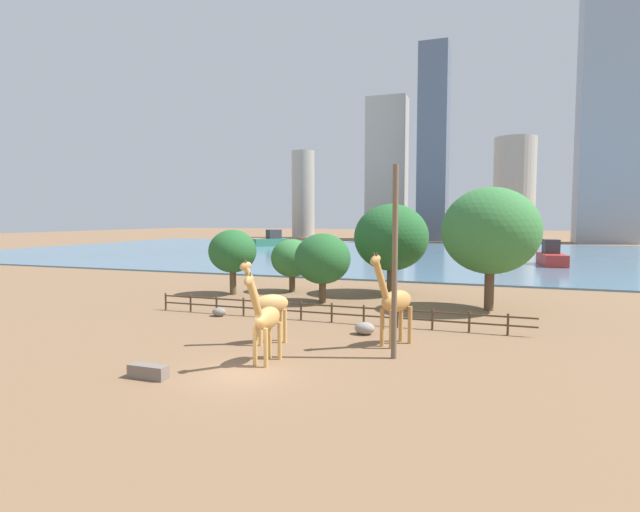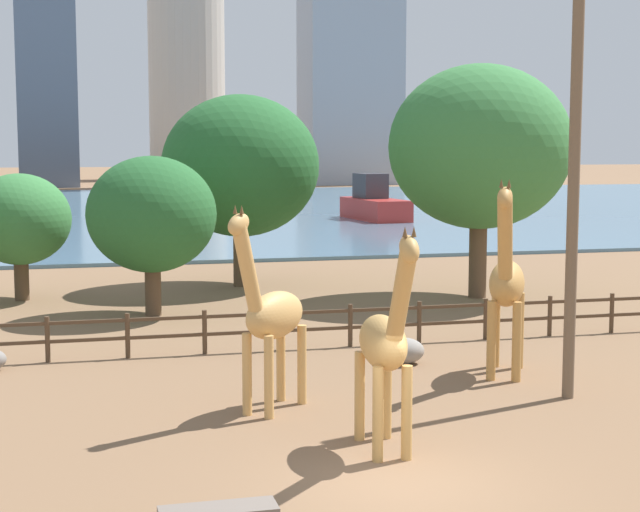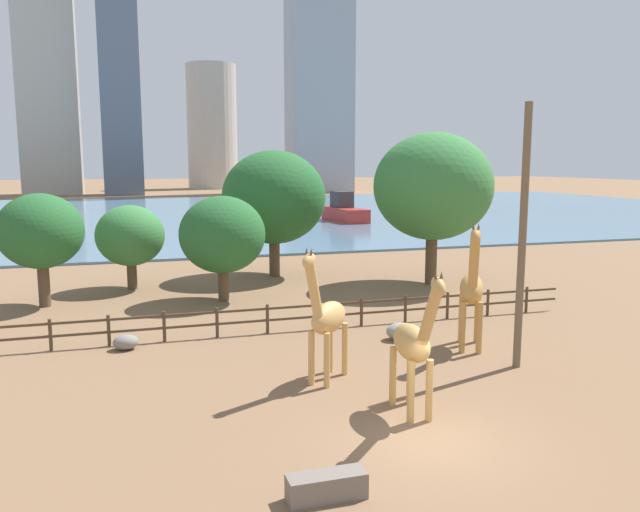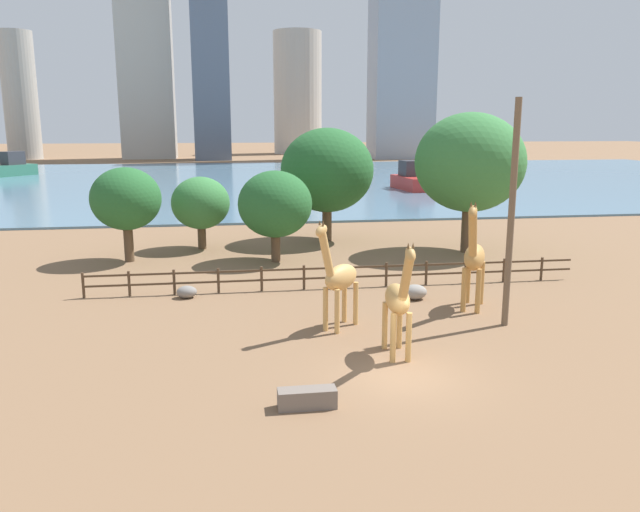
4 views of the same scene
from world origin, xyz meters
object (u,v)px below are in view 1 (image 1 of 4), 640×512
(boat_sailboat, at_px, (552,256))
(tree_right_small, at_px, (323,259))
(utility_pole, at_px, (395,263))
(tree_left_small, at_px, (233,251))
(boulder_by_pole, at_px, (219,312))
(boat_ferry, at_px, (508,247))
(giraffe_companion, at_px, (266,319))
(boat_tug, at_px, (271,240))
(feeding_trough, at_px, (148,372))
(tree_center_broad, at_px, (292,258))
(tree_right_tall, at_px, (491,231))
(tree_left_large, at_px, (391,237))
(giraffe_tall, at_px, (268,304))
(boulder_near_fence, at_px, (365,328))
(giraffe_young, at_px, (394,301))

(boat_sailboat, bearing_deg, tree_right_small, -32.20)
(utility_pole, xyz_separation_m, tree_left_small, (-17.89, 15.62, -0.84))
(boulder_by_pole, distance_m, boat_ferry, 81.59)
(giraffe_companion, bearing_deg, tree_right_small, -167.12)
(boat_tug, bearing_deg, feeding_trough, 58.32)
(tree_center_broad, xyz_separation_m, tree_right_tall, (17.73, -3.79, 2.82))
(boat_ferry, height_order, boat_sailboat, boat_ferry)
(utility_pole, height_order, tree_right_tall, utility_pole)
(tree_left_large, relative_size, tree_right_small, 1.44)
(boat_ferry, bearing_deg, tree_left_large, -81.80)
(boat_tug, bearing_deg, tree_left_small, 58.79)
(tree_left_large, bearing_deg, feeding_trough, -100.48)
(boulder_by_pole, bearing_deg, utility_pole, -24.96)
(feeding_trough, bearing_deg, boat_tug, 112.14)
(giraffe_tall, bearing_deg, tree_right_small, -129.84)
(boulder_by_pole, bearing_deg, tree_left_small, 113.86)
(tree_left_large, height_order, boat_sailboat, tree_left_large)
(utility_pole, relative_size, boat_sailboat, 1.12)
(boulder_by_pole, bearing_deg, boulder_near_fence, -9.83)
(boat_ferry, bearing_deg, utility_pole, -76.51)
(tree_right_tall, xyz_separation_m, boat_ferry, (2.55, 70.11, -5.05))
(utility_pole, distance_m, boat_ferry, 85.73)
(tree_right_small, bearing_deg, tree_left_large, 56.54)
(giraffe_young, bearing_deg, boat_tug, -122.49)
(giraffe_tall, bearing_deg, utility_pole, 128.73)
(giraffe_companion, height_order, utility_pole, utility_pole)
(boulder_near_fence, xyz_separation_m, boat_tug, (-44.03, 80.22, 1.17))
(giraffe_companion, xyz_separation_m, giraffe_young, (5.12, 5.45, 0.27))
(giraffe_companion, bearing_deg, boat_tug, -152.35)
(tree_left_small, bearing_deg, boulder_near_fence, -36.12)
(boulder_by_pole, xyz_separation_m, tree_left_large, (9.43, 14.35, 4.89))
(tree_left_small, bearing_deg, tree_center_broad, 37.85)
(giraffe_tall, relative_size, boat_sailboat, 0.56)
(utility_pole, bearing_deg, giraffe_tall, 175.13)
(tree_center_broad, bearing_deg, tree_right_tall, -12.05)
(tree_center_broad, relative_size, boat_tug, 0.55)
(giraffe_young, xyz_separation_m, boulder_by_pole, (-13.34, 3.93, -2.16))
(boulder_near_fence, distance_m, tree_right_tall, 13.97)
(tree_right_tall, bearing_deg, tree_left_small, 179.07)
(boat_sailboat, xyz_separation_m, boat_tug, (-58.86, 30.39, 0.10))
(giraffe_companion, xyz_separation_m, feeding_trough, (-3.87, -3.73, -1.89))
(boulder_near_fence, distance_m, feeding_trough, 13.10)
(tree_center_broad, bearing_deg, utility_pole, -54.71)
(boulder_near_fence, bearing_deg, tree_left_small, 143.88)
(giraffe_companion, xyz_separation_m, boat_tug, (-41.07, 87.67, -0.65))
(tree_right_tall, xyz_separation_m, boat_tug, (-50.93, 69.46, -4.47))
(giraffe_tall, bearing_deg, giraffe_companion, 67.38)
(tree_left_small, bearing_deg, giraffe_young, -37.00)
(boulder_by_pole, xyz_separation_m, feeding_trough, (4.35, -13.11, -0.01))
(boulder_near_fence, xyz_separation_m, tree_left_large, (-1.75, 16.29, 4.83))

